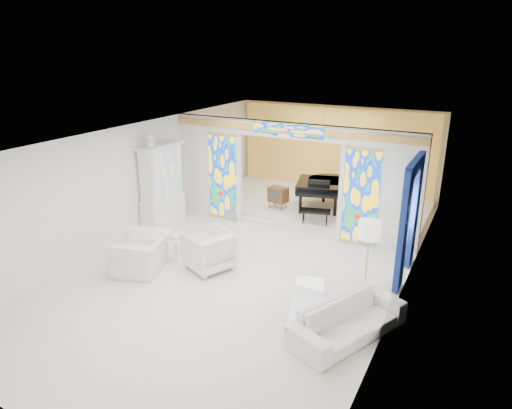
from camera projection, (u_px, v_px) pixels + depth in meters
The scene contains 24 objects.
floor at pixel (254, 257), 11.13m from camera, with size 12.00×12.00×0.00m, color white.
ceiling at pixel (254, 135), 10.14m from camera, with size 7.00×12.00×0.02m, color white.
wall_back at pixel (336, 150), 15.65m from camera, with size 7.00×0.02×3.00m, color silver.
wall_front at pixel (27, 336), 5.62m from camera, with size 7.00×0.02×3.00m, color silver.
wall_left at pixel (138, 180), 12.17m from camera, with size 0.02×12.00×3.00m, color silver.
wall_right at pixel (409, 225), 9.10m from camera, with size 0.02×12.00×3.00m, color silver.
partition_wall at pixel (289, 173), 12.25m from camera, with size 7.00×0.22×3.00m.
stained_glass_left at pixel (223, 177), 13.17m from camera, with size 0.90×0.04×2.40m, color gold.
stained_glass_right at pixel (361, 197), 11.39m from camera, with size 0.90×0.04×2.40m, color gold.
stained_glass_transom at pixel (288, 130), 11.78m from camera, with size 2.00×0.04×0.34m, color gold.
alcove_platform at pixel (314, 205), 14.53m from camera, with size 6.80×3.80×0.18m, color white.
gold_curtain_back at pixel (335, 150), 15.55m from camera, with size 6.70×0.10×2.90m, color #FFC758.
chandelier at pixel (323, 129), 13.55m from camera, with size 0.48×0.48×0.30m, color gold.
blue_drapes at pixel (410, 210), 9.71m from camera, with size 0.14×1.85×2.65m.
china_cabinet at pixel (162, 187), 12.65m from camera, with size 0.56×1.46×2.72m.
armchair_left at pixel (141, 254), 10.37m from camera, with size 1.26×1.10×0.82m, color white.
armchair_right at pixel (209, 250), 10.44m from camera, with size 0.97×1.00×0.91m, color white.
sofa at pixel (348, 319), 8.02m from camera, with size 2.26×0.88×0.66m, color white.
side_table at pixel (176, 247), 10.85m from camera, with size 0.57×0.57×0.56m.
vase at pixel (175, 236), 10.75m from camera, with size 0.17×0.17×0.18m, color silver.
coffee_table at pixel (307, 302), 8.45m from camera, with size 1.12×2.01×0.43m.
floor_lamp at pixel (369, 234), 8.65m from camera, with size 0.47×0.47×1.77m.
grand_piano at pixel (324, 185), 13.85m from camera, with size 1.83×2.80×1.02m.
tv_console at pixel (278, 195), 13.84m from camera, with size 0.61×0.46×0.65m.
Camera 1 is at (4.71, -8.91, 4.89)m, focal length 32.00 mm.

